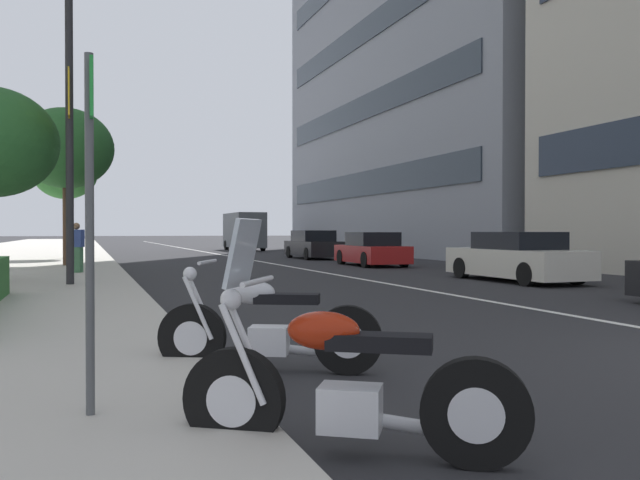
{
  "coord_description": "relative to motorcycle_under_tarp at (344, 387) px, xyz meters",
  "views": [
    {
      "loc": [
        -4.05,
        7.61,
        1.41
      ],
      "look_at": [
        11.42,
        2.03,
        1.19
      ],
      "focal_mm": 36.47,
      "sensor_mm": 36.0,
      "label": 1
    }
  ],
  "objects": [
    {
      "name": "car_far_down_avenue",
      "position": [
        11.56,
        -9.88,
        0.21
      ],
      "size": [
        4.61,
        1.83,
        1.39
      ],
      "rotation": [
        0.0,
        0.0,
        0.0
      ],
      "color": "beige",
      "rests_on": "ground"
    },
    {
      "name": "car_mid_block_traffic",
      "position": [
        20.45,
        -9.47,
        0.19
      ],
      "size": [
        4.22,
        1.93,
        1.37
      ],
      "rotation": [
        0.0,
        0.0,
        -0.03
      ],
      "color": "maroon",
      "rests_on": "ground"
    },
    {
      "name": "street_lamp_with_banners",
      "position": [
        12.77,
        1.57,
        4.56
      ],
      "size": [
        1.26,
        2.08,
        8.15
      ],
      "color": "#232326",
      "rests_on": "sidewalk_right_plaza"
    },
    {
      "name": "delivery_van_ahead",
      "position": [
        43.17,
        -9.48,
        1.02
      ],
      "size": [
        5.5,
        2.13,
        2.74
      ],
      "rotation": [
        0.0,
        0.0,
        0.0
      ],
      "color": "#4C5156",
      "rests_on": "ground"
    },
    {
      "name": "lane_centre_stripe",
      "position": [
        35.34,
        -6.11,
        -0.44
      ],
      "size": [
        110.0,
        0.16,
        0.01
      ],
      "primitive_type": "cube",
      "color": "silver",
      "rests_on": "ground"
    },
    {
      "name": "motorcycle_mid_row",
      "position": [
        2.52,
        -0.19,
        -0.02
      ],
      "size": [
        1.09,
        2.08,
        1.12
      ],
      "rotation": [
        0.0,
        0.0,
        1.13
      ],
      "color": "black",
      "rests_on": "ground"
    },
    {
      "name": "motorcycle_under_tarp",
      "position": [
        0.0,
        0.0,
        0.0
      ],
      "size": [
        1.25,
        1.9,
        1.49
      ],
      "rotation": [
        0.0,
        0.0,
        1.01
      ],
      "color": "black",
      "rests_on": "ground"
    },
    {
      "name": "street_tree_far_plaza",
      "position": [
        28.14,
        2.38,
        3.62
      ],
      "size": [
        2.84,
        2.84,
        5.14
      ],
      "color": "#473323",
      "rests_on": "sidewalk_right_plaza"
    },
    {
      "name": "parking_sign_by_curb",
      "position": [
        0.99,
        1.47,
        1.19
      ],
      "size": [
        0.32,
        0.06,
        2.47
      ],
      "color": "#47494C",
      "rests_on": "sidewalk_right_plaza"
    },
    {
      "name": "street_tree_by_lamp_post",
      "position": [
        21.98,
        2.19,
        4.01
      ],
      "size": [
        3.46,
        3.46,
        5.79
      ],
      "color": "#473323",
      "rests_on": "sidewalk_right_plaza"
    },
    {
      "name": "pedestrian_on_plaza",
      "position": [
        17.47,
        1.77,
        0.46
      ],
      "size": [
        0.41,
        0.47,
        1.52
      ],
      "rotation": [
        0.0,
        0.0,
        2.69
      ],
      "color": "#3F724C",
      "rests_on": "sidewalk_right_plaza"
    },
    {
      "name": "sidewalk_right_plaza",
      "position": [
        30.34,
        5.29,
        -0.37
      ],
      "size": [
        160.0,
        9.91,
        0.15
      ],
      "primitive_type": "cube",
      "color": "#B2ADA3",
      "rests_on": "ground"
    },
    {
      "name": "car_following_behind",
      "position": [
        27.71,
        -9.49,
        0.24
      ],
      "size": [
        4.49,
        1.87,
        1.45
      ],
      "rotation": [
        0.0,
        0.0,
        0.0
      ],
      "color": "black",
      "rests_on": "ground"
    }
  ]
}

